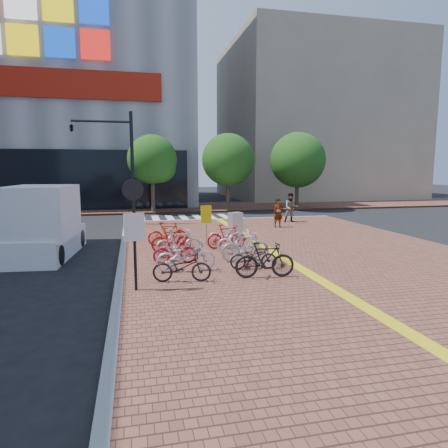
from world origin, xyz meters
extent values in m
plane|color=black|center=(0.00, 0.00, 0.00)|extent=(120.00, 120.00, 0.00)
cube|color=brown|center=(3.00, -5.00, 0.07)|extent=(14.00, 34.00, 0.15)
cube|color=yellow|center=(2.00, -5.00, 0.16)|extent=(0.40, 34.00, 0.01)
cube|color=gray|center=(-4.00, -5.00, 0.08)|extent=(0.25, 34.00, 0.15)
cube|color=gray|center=(3.00, 12.00, 0.08)|extent=(14.00, 0.25, 0.15)
cube|color=brown|center=(0.00, 21.00, 0.07)|extent=(70.00, 8.00, 0.15)
cube|color=gray|center=(-16.00, 32.00, 14.00)|extent=(36.00, 24.00, 28.00)
cube|color=gray|center=(18.00, 32.00, 9.00)|extent=(20.00, 18.00, 18.00)
cube|color=silver|center=(-3.00, 14.00, 0.01)|extent=(0.50, 4.00, 0.01)
cube|color=silver|center=(-2.00, 14.00, 0.01)|extent=(0.50, 4.00, 0.01)
cube|color=silver|center=(-1.00, 14.00, 0.01)|extent=(0.50, 4.00, 0.01)
cube|color=silver|center=(0.00, 14.00, 0.01)|extent=(0.50, 4.00, 0.01)
cube|color=silver|center=(1.00, 14.00, 0.01)|extent=(0.50, 4.00, 0.01)
cube|color=silver|center=(2.00, 14.00, 0.01)|extent=(0.50, 4.00, 0.01)
cube|color=silver|center=(3.00, 14.00, 0.01)|extent=(0.50, 4.00, 0.01)
cube|color=silver|center=(4.00, 14.00, 0.01)|extent=(0.50, 4.00, 0.01)
cylinder|color=#38281E|center=(-2.00, 17.50, 1.45)|extent=(0.32, 0.32, 2.60)
sphere|color=#194714|center=(-2.00, 17.50, 4.20)|extent=(3.80, 3.80, 3.80)
sphere|color=#194714|center=(-1.40, 17.20, 3.60)|extent=(2.40, 2.40, 2.40)
cylinder|color=#38281E|center=(4.00, 17.50, 1.45)|extent=(0.32, 0.32, 2.60)
sphere|color=#194714|center=(4.00, 17.50, 4.20)|extent=(4.20, 4.20, 4.20)
sphere|color=#194714|center=(4.60, 17.20, 3.60)|extent=(2.40, 2.40, 2.40)
cylinder|color=#38281E|center=(10.00, 17.50, 1.45)|extent=(0.32, 0.32, 2.60)
sphere|color=#194714|center=(10.00, 17.50, 4.20)|extent=(4.60, 4.60, 4.60)
sphere|color=#194714|center=(10.60, 17.20, 3.60)|extent=(2.40, 2.40, 2.40)
imported|color=black|center=(-2.14, -2.39, 0.61)|extent=(1.83, 0.89, 0.92)
imported|color=silver|center=(-1.86, -1.20, 0.67)|extent=(1.99, 0.70, 1.04)
imported|color=red|center=(-2.11, -0.05, 0.62)|extent=(1.58, 0.53, 0.93)
imported|color=#BCBCC1|center=(-1.86, 1.04, 0.70)|extent=(1.87, 0.74, 1.10)
imported|color=#A0140B|center=(-2.03, 2.00, 0.65)|extent=(1.66, 0.47, 1.00)
imported|color=red|center=(-2.07, 3.39, 0.67)|extent=(1.74, 0.50, 1.05)
imported|color=black|center=(0.43, -2.50, 0.72)|extent=(1.92, 0.69, 1.13)
imported|color=black|center=(0.40, -1.43, 0.57)|extent=(1.65, 0.73, 0.84)
imported|color=#ADAEB2|center=(0.46, -0.25, 0.70)|extent=(1.84, 0.56, 1.10)
imported|color=silver|center=(0.50, 0.96, 0.66)|extent=(1.75, 0.69, 1.02)
imported|color=red|center=(0.32, 2.22, 0.67)|extent=(1.77, 0.66, 1.04)
imported|color=white|center=(0.51, 3.22, 0.57)|extent=(1.61, 0.58, 0.84)
imported|color=gray|center=(4.61, 7.51, 0.98)|extent=(0.66, 0.49, 1.66)
imported|color=#4B4E5F|center=(6.18, 9.43, 1.07)|extent=(1.01, 0.86, 1.84)
cube|color=#B6B6BB|center=(1.21, 4.19, 0.80)|extent=(0.71, 0.61, 1.30)
cylinder|color=#B7B7BC|center=(-0.42, 3.01, 1.01)|extent=(0.08, 0.08, 1.73)
cube|color=yellow|center=(-0.42, 2.96, 1.54)|extent=(0.48, 0.14, 0.77)
cylinder|color=black|center=(-3.50, -2.93, 1.69)|extent=(0.09, 0.09, 3.08)
cylinder|color=black|center=(-3.50, -2.99, 2.97)|extent=(0.57, 0.13, 0.57)
cube|color=silver|center=(-3.50, -2.99, 1.95)|extent=(0.56, 0.13, 0.77)
cylinder|color=black|center=(-3.50, 10.69, 3.50)|extent=(0.20, 0.20, 6.69)
cylinder|color=black|center=(-5.17, 10.69, 6.23)|extent=(3.35, 0.13, 0.13)
imported|color=black|center=(-6.85, 10.69, 5.89)|extent=(0.29, 1.39, 0.56)
cube|color=white|center=(-7.01, 3.06, 0.50)|extent=(2.55, 5.15, 1.00)
cube|color=white|center=(-6.88, 4.50, 1.72)|extent=(2.29, 2.29, 1.44)
cube|color=white|center=(-7.09, 2.18, 1.88)|extent=(2.49, 3.29, 1.99)
cylinder|color=black|center=(-7.78, 4.91, 0.39)|extent=(0.31, 0.79, 0.77)
cylinder|color=black|center=(-8.11, 1.39, 0.39)|extent=(0.31, 0.79, 0.77)
cylinder|color=black|center=(-5.91, 4.74, 0.39)|extent=(0.31, 0.79, 0.77)
cylinder|color=black|center=(-6.23, 1.21, 0.39)|extent=(0.31, 0.79, 0.77)
camera|label=1|loc=(-3.49, -14.04, 3.55)|focal=32.00mm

